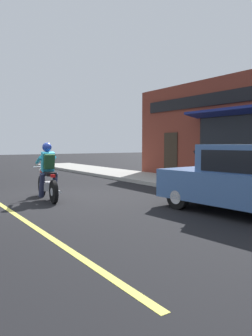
{
  "coord_description": "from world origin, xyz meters",
  "views": [
    {
      "loc": [
        -3.73,
        -9.13,
        1.58
      ],
      "look_at": [
        0.99,
        -2.01,
        0.95
      ],
      "focal_mm": 35.0,
      "sensor_mm": 36.0,
      "label": 1
    }
  ],
  "objects": [
    {
      "name": "traffic_cone",
      "position": [
        4.59,
        -2.42,
        0.43
      ],
      "size": [
        0.36,
        0.36,
        0.6
      ],
      "color": "black",
      "rests_on": "sidewalk_curb"
    },
    {
      "name": "ground_plane",
      "position": [
        0.0,
        0.0,
        0.0
      ],
      "size": [
        80.0,
        80.0,
        0.0
      ],
      "primitive_type": "plane",
      "color": "black"
    },
    {
      "name": "car_hatchback",
      "position": [
        2.48,
        -4.49,
        0.77
      ],
      "size": [
        1.96,
        3.91,
        1.57
      ],
      "color": "black",
      "rests_on": "ground"
    },
    {
      "name": "motorcycle_with_rider",
      "position": [
        -0.49,
        -0.22,
        0.68
      ],
      "size": [
        0.62,
        2.02,
        1.62
      ],
      "color": "black",
      "rests_on": "ground"
    },
    {
      "name": "storefront_building",
      "position": [
        6.62,
        -0.46,
        2.11
      ],
      "size": [
        1.25,
        10.08,
        4.2
      ],
      "color": "maroon",
      "rests_on": "ground"
    },
    {
      "name": "sidewalk_curb",
      "position": [
        5.09,
        3.0,
        0.07
      ],
      "size": [
        2.6,
        22.0,
        0.14
      ],
      "primitive_type": "cube",
      "color": "#9E9B93",
      "rests_on": "ground"
    }
  ]
}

